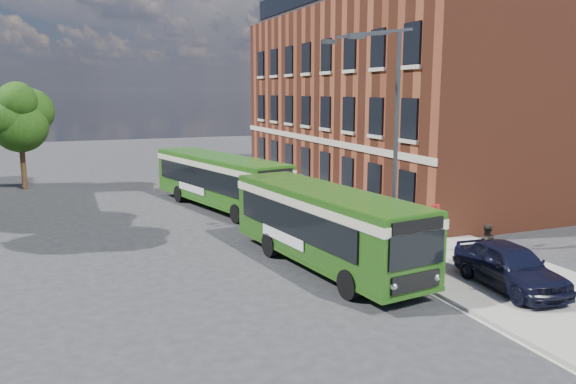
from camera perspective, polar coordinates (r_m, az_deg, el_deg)
name	(u,v)px	position (r m, az deg, el deg)	size (l,w,h in m)	color
ground	(257,256)	(23.23, -3.17, -6.48)	(120.00, 120.00, 0.00)	#27272A
pavement	(326,205)	(32.99, 3.90, -1.34)	(6.00, 48.00, 0.15)	gray
kerb_line	(278,210)	(31.82, -1.06, -1.87)	(0.12, 48.00, 0.01)	beige
brick_office	(395,87)	(39.23, 10.83, 10.48)	(12.10, 26.00, 14.20)	brown
street_lamp	(388,139)	(22.58, 10.13, 5.29)	(2.96, 2.38, 9.00)	#3C3F42
bus_stop_sign	(434,231)	(21.74, 14.64, -3.85)	(0.35, 0.08, 2.52)	#3C3F42
bus_front	(325,221)	(21.32, 3.76, -2.92)	(3.88, 10.47, 3.02)	#1F4C11
bus_rear	(219,177)	(32.44, -7.00, 1.57)	(5.23, 11.84, 3.02)	#235913
parked_car	(510,266)	(20.29, 21.61, -6.97)	(1.83, 4.54, 1.55)	black
pedestrian_a	(388,237)	(22.57, 10.17, -4.56)	(0.60, 0.40, 1.65)	black
pedestrian_b	(486,246)	(22.16, 19.43, -5.22)	(0.82, 0.64, 1.69)	black
tree_right	(20,117)	(42.23, -25.57, 6.89)	(4.32, 4.11, 7.29)	#372314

